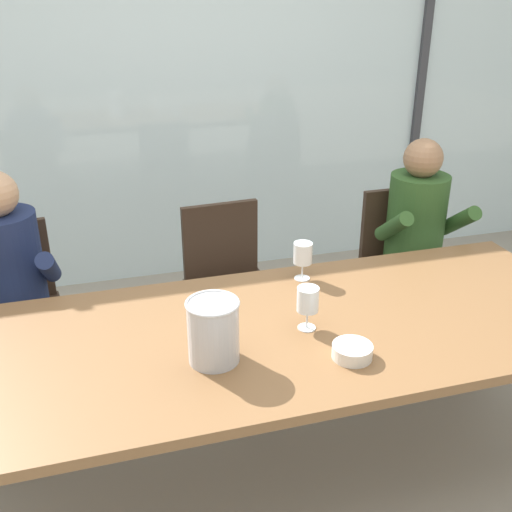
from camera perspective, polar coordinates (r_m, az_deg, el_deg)
The scene contains 14 objects.
ground at distance 3.51m, azimuth -2.99°, elevation -8.96°, with size 14.00×14.00×0.00m, color #9E9384.
window_glass_panel at distance 4.08m, azimuth -7.21°, elevation 15.38°, with size 7.82×0.03×2.60m, color silver.
window_mullion_right at distance 4.68m, azimuth 15.50°, elevation 15.88°, with size 0.06×0.06×2.60m, color #38383D.
hillside_vineyard at distance 7.69m, azimuth -11.70°, elevation 15.85°, with size 13.82×2.40×1.67m, color #568942.
dining_table at distance 2.34m, azimuth 2.42°, elevation -8.18°, with size 2.62×1.01×0.74m.
chair_near_curtain at distance 3.17m, azimuth -22.21°, elevation -3.99°, with size 0.50×0.50×0.89m.
chair_left_of_center at distance 3.20m, azimuth -2.76°, elevation -1.76°, with size 0.47×0.47×0.89m.
chair_center at distance 3.53m, azimuth 13.78°, elevation 0.12°, with size 0.45×0.45×0.89m.
person_navy_polo at distance 2.95m, azimuth -22.69°, elevation -2.53°, with size 0.46×0.61×1.21m.
person_olive_shirt at distance 3.38m, azimuth 15.56°, elevation 1.98°, with size 0.48×0.63×1.21m.
ice_bucket_primary at distance 2.06m, azimuth -4.12°, elevation -7.14°, with size 0.19×0.19×0.23m.
tasting_bowl at distance 2.15m, azimuth 9.22°, elevation -9.02°, with size 0.14×0.14×0.05m, color silver.
wine_glass_by_left_taster at distance 2.25m, azimuth 4.99°, elevation -4.35°, with size 0.08×0.08×0.17m.
wine_glass_center_pour at distance 2.63m, azimuth 4.51°, elevation 0.11°, with size 0.08×0.08×0.17m.
Camera 1 is at (-0.64, -1.86, 1.94)m, focal length 41.66 mm.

